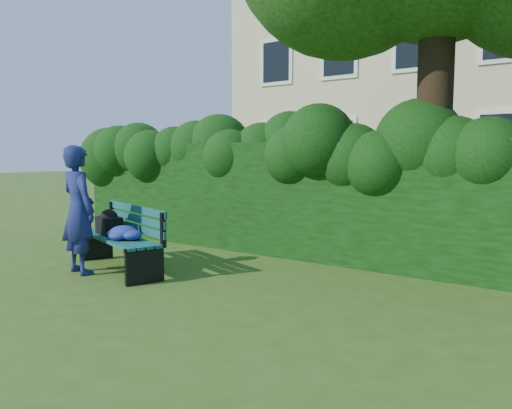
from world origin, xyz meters
The scene contains 5 objects.
ground centered at (0.00, 0.00, 0.00)m, with size 80.00×80.00×0.00m, color #395819.
apartment_building centered at (0.00, 13.99, 6.00)m, with size 16.00×8.08×12.00m.
hedge centered at (0.00, 2.20, 0.90)m, with size 10.00×1.00×1.80m.
park_bench centered at (-1.72, -0.25, 0.50)m, with size 1.98×1.10×0.89m.
man_reading centered at (-2.00, -0.71, 0.86)m, with size 0.63×0.41×1.73m, color navy.
Camera 1 is at (3.86, -4.66, 1.61)m, focal length 35.00 mm.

